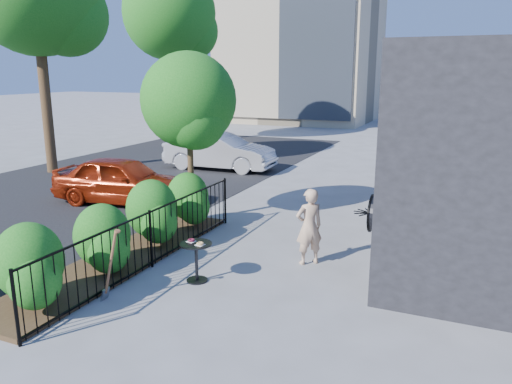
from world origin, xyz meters
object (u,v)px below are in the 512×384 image
at_px(car_silver, 220,151).
at_px(woman, 309,227).
at_px(patio_tree, 190,106).
at_px(street_tree_far, 170,19).
at_px(shovel, 110,269).
at_px(cafe_table, 196,255).
at_px(car_red, 122,180).

bearing_deg(car_silver, woman, -144.58).
distance_m(patio_tree, street_tree_far, 13.95).
height_order(woman, car_silver, woman).
xyz_separation_m(patio_tree, street_tree_far, (-7.70, 11.20, 3.15)).
bearing_deg(shovel, cafe_table, 55.66).
distance_m(shovel, car_red, 6.17).
bearing_deg(street_tree_far, patio_tree, -55.49).
xyz_separation_m(street_tree_far, cafe_table, (9.52, -14.18, -5.44)).
xyz_separation_m(patio_tree, woman, (3.35, -1.42, -2.03)).
distance_m(cafe_table, car_red, 5.86).
relative_size(street_tree_far, woman, 5.68).
xyz_separation_m(patio_tree, cafe_table, (1.82, -2.98, -2.28)).
relative_size(patio_tree, car_red, 1.04).
xyz_separation_m(woman, car_red, (-6.02, 2.19, -0.08)).
relative_size(street_tree_far, car_red, 2.18).
height_order(patio_tree, shovel, patio_tree).
xyz_separation_m(shovel, car_silver, (-3.46, 10.31, 0.12)).
height_order(street_tree_far, car_red, street_tree_far).
bearing_deg(car_red, street_tree_far, 17.99).
xyz_separation_m(woman, car_silver, (-5.82, 7.52, -0.06)).
bearing_deg(shovel, street_tree_far, 119.41).
bearing_deg(cafe_table, street_tree_far, 123.89).
bearing_deg(patio_tree, street_tree_far, 124.51).
bearing_deg(car_silver, cafe_table, -156.98).
bearing_deg(street_tree_far, cafe_table, -56.11).
distance_m(street_tree_far, cafe_table, 17.92).
bearing_deg(street_tree_far, shovel, -60.59).
bearing_deg(woman, cafe_table, 3.24).
relative_size(patio_tree, car_silver, 0.97).
xyz_separation_m(street_tree_far, car_red, (5.02, -10.44, -5.27)).
distance_m(street_tree_far, car_red, 12.72).
xyz_separation_m(patio_tree, car_red, (-2.68, 0.76, -2.12)).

